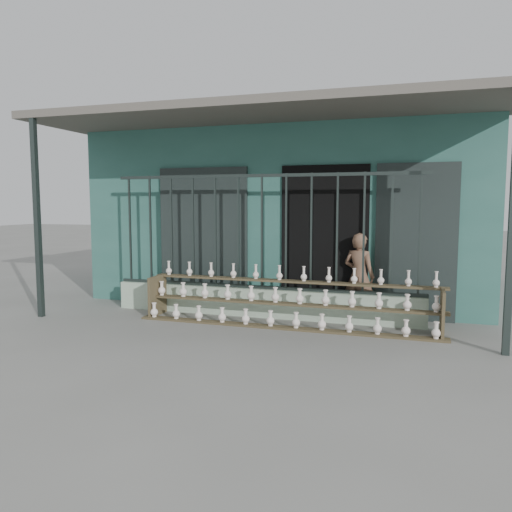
% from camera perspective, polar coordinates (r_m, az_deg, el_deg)
% --- Properties ---
extents(ground, '(60.00, 60.00, 0.00)m').
position_cam_1_polar(ground, '(6.79, -2.59, -9.27)').
color(ground, slate).
extents(workshop_building, '(7.40, 6.60, 3.21)m').
position_cam_1_polar(workshop_building, '(10.62, 5.34, 5.07)').
color(workshop_building, '#2D5F55').
rests_on(workshop_building, ground).
extents(parapet_wall, '(5.00, 0.20, 0.45)m').
position_cam_1_polar(parapet_wall, '(7.94, 0.66, -5.35)').
color(parapet_wall, '#AAC4A8').
rests_on(parapet_wall, ground).
extents(security_fence, '(5.00, 0.04, 1.80)m').
position_cam_1_polar(security_fence, '(7.80, 0.67, 2.77)').
color(security_fence, '#283330').
rests_on(security_fence, parapet_wall).
extents(shelf_rack, '(4.50, 0.68, 0.85)m').
position_cam_1_polar(shelf_rack, '(7.39, 3.58, -5.16)').
color(shelf_rack, brown).
rests_on(shelf_rack, ground).
extents(elderly_woman, '(0.57, 0.46, 1.34)m').
position_cam_1_polar(elderly_woman, '(7.88, 11.69, -2.27)').
color(elderly_woman, brown).
rests_on(elderly_woman, ground).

